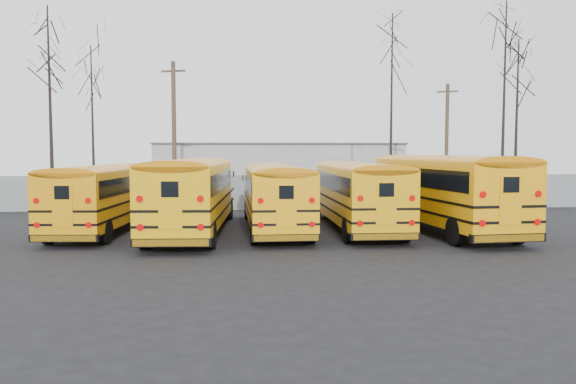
{
  "coord_description": "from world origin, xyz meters",
  "views": [
    {
      "loc": [
        -1.31,
        -20.32,
        3.34
      ],
      "look_at": [
        0.64,
        3.88,
        1.6
      ],
      "focal_mm": 35.0,
      "sensor_mm": 36.0,
      "label": 1
    }
  ],
  "objects": [
    {
      "name": "bus_c",
      "position": [
        0.04,
        3.05,
        1.67
      ],
      "size": [
        2.58,
        10.24,
        2.85
      ],
      "rotation": [
        0.0,
        0.0,
        0.02
      ],
      "color": "black",
      "rests_on": "ground"
    },
    {
      "name": "bus_b",
      "position": [
        -3.36,
        2.52,
        1.83
      ],
      "size": [
        3.12,
        11.25,
        3.12
      ],
      "rotation": [
        0.0,
        0.0,
        -0.05
      ],
      "color": "black",
      "rests_on": "ground"
    },
    {
      "name": "tree_3",
      "position": [
        8.86,
        17.69,
        6.36
      ],
      "size": [
        0.26,
        0.26,
        12.71
      ],
      "primitive_type": "cone",
      "color": "black",
      "rests_on": "ground"
    },
    {
      "name": "tree_5",
      "position": [
        17.08,
        16.29,
        5.43
      ],
      "size": [
        0.26,
        0.26,
        10.87
      ],
      "primitive_type": "cone",
      "color": "black",
      "rests_on": "ground"
    },
    {
      "name": "distant_building",
      "position": [
        2.0,
        32.0,
        2.0
      ],
      "size": [
        22.0,
        8.0,
        4.0
      ],
      "primitive_type": "cube",
      "color": "#BBBBB6",
      "rests_on": "ground"
    },
    {
      "name": "tree_1",
      "position": [
        -13.19,
        15.75,
        6.15
      ],
      "size": [
        0.26,
        0.26,
        12.3
      ],
      "primitive_type": "cone",
      "color": "black",
      "rests_on": "ground"
    },
    {
      "name": "tree_4",
      "position": [
        15.05,
        13.94,
        6.35
      ],
      "size": [
        0.26,
        0.26,
        12.7
      ],
      "primitive_type": "cone",
      "color": "black",
      "rests_on": "ground"
    },
    {
      "name": "bus_a",
      "position": [
        -7.06,
        3.56,
        1.67
      ],
      "size": [
        3.07,
        10.3,
        2.84
      ],
      "rotation": [
        0.0,
        0.0,
        -0.07
      ],
      "color": "black",
      "rests_on": "ground"
    },
    {
      "name": "tree_2",
      "position": [
        -10.9,
        16.73,
        5.05
      ],
      "size": [
        0.26,
        0.26,
        10.11
      ],
      "primitive_type": "cone",
      "color": "black",
      "rests_on": "ground"
    },
    {
      "name": "fence",
      "position": [
        0.0,
        12.0,
        1.0
      ],
      "size": [
        40.0,
        0.04,
        2.0
      ],
      "primitive_type": "cube",
      "color": "gray",
      "rests_on": "ground"
    },
    {
      "name": "bus_e",
      "position": [
        7.04,
        2.65,
        1.91
      ],
      "size": [
        3.72,
        11.82,
        3.26
      ],
      "rotation": [
        0.0,
        0.0,
        0.09
      ],
      "color": "black",
      "rests_on": "ground"
    },
    {
      "name": "utility_pole_right",
      "position": [
        12.73,
        17.51,
        4.11
      ],
      "size": [
        1.37,
        0.59,
        8.0
      ],
      "rotation": [
        0.0,
        0.0,
        -0.35
      ],
      "color": "#4C392B",
      "rests_on": "ground"
    },
    {
      "name": "bus_d",
      "position": [
        3.55,
        3.14,
        1.73
      ],
      "size": [
        2.48,
        10.55,
        2.95
      ],
      "rotation": [
        0.0,
        0.0,
        0.01
      ],
      "color": "black",
      "rests_on": "ground"
    },
    {
      "name": "utility_pole_left",
      "position": [
        -5.65,
        15.88,
        4.63
      ],
      "size": [
        1.56,
        0.61,
        9.02
      ],
      "rotation": [
        0.0,
        0.0,
        -0.31
      ],
      "color": "#4A382A",
      "rests_on": "ground"
    },
    {
      "name": "ground",
      "position": [
        0.0,
        0.0,
        0.0
      ],
      "size": [
        120.0,
        120.0,
        0.0
      ],
      "primitive_type": "plane",
      "color": "black",
      "rests_on": "ground"
    }
  ]
}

